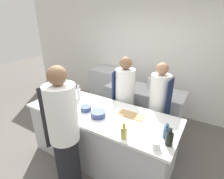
# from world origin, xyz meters

# --- Properties ---
(ground_plane) EXTENTS (16.00, 16.00, 0.00)m
(ground_plane) POSITION_xyz_m (0.00, 0.00, 0.00)
(ground_plane) COLOR #605B56
(wall_back) EXTENTS (8.00, 0.06, 2.80)m
(wall_back) POSITION_xyz_m (0.00, 2.13, 1.40)
(wall_back) COLOR silver
(wall_back) RESTS_ON ground_plane
(prep_counter) EXTENTS (2.41, 0.92, 0.90)m
(prep_counter) POSITION_xyz_m (0.00, 0.00, 0.45)
(prep_counter) COLOR #B7BABC
(prep_counter) RESTS_ON ground_plane
(pass_counter) EXTENTS (1.61, 0.64, 0.90)m
(pass_counter) POSITION_xyz_m (0.25, 1.23, 0.45)
(pass_counter) COLOR #B7BABC
(pass_counter) RESTS_ON ground_plane
(oven_range) EXTENTS (0.71, 0.64, 1.00)m
(oven_range) POSITION_xyz_m (-1.02, 1.76, 0.50)
(oven_range) COLOR #B7BABC
(oven_range) RESTS_ON ground_plane
(chef_at_prep_near) EXTENTS (0.43, 0.42, 1.80)m
(chef_at_prep_near) POSITION_xyz_m (-0.08, -0.69, 0.90)
(chef_at_prep_near) COLOR black
(chef_at_prep_near) RESTS_ON ground_plane
(chef_at_stove) EXTENTS (0.34, 0.32, 1.62)m
(chef_at_stove) POSITION_xyz_m (0.70, 0.73, 0.82)
(chef_at_stove) COLOR black
(chef_at_stove) RESTS_ON ground_plane
(chef_at_pass_far) EXTENTS (0.38, 0.36, 1.65)m
(chef_at_pass_far) POSITION_xyz_m (0.07, 0.68, 0.83)
(chef_at_pass_far) COLOR black
(chef_at_pass_far) RESTS_ON ground_plane
(bottle_olive_oil) EXTENTS (0.09, 0.09, 0.22)m
(bottle_olive_oil) POSITION_xyz_m (1.11, -0.21, 0.99)
(bottle_olive_oil) COLOR black
(bottle_olive_oil) RESTS_ON prep_counter
(bottle_vinegar) EXTENTS (0.08, 0.08, 0.20)m
(bottle_vinegar) POSITION_xyz_m (1.05, -0.09, 0.98)
(bottle_vinegar) COLOR #2D5175
(bottle_vinegar) RESTS_ON prep_counter
(bottle_wine) EXTENTS (0.08, 0.08, 0.21)m
(bottle_wine) POSITION_xyz_m (0.61, -0.37, 0.99)
(bottle_wine) COLOR #B2A84C
(bottle_wine) RESTS_ON prep_counter
(bottle_cooking_oil) EXTENTS (0.07, 0.07, 0.26)m
(bottle_cooking_oil) POSITION_xyz_m (-0.59, 0.18, 1.01)
(bottle_cooking_oil) COLOR silver
(bottle_cooking_oil) RESTS_ON prep_counter
(bottle_sauce) EXTENTS (0.08, 0.08, 0.27)m
(bottle_sauce) POSITION_xyz_m (-0.99, 0.34, 1.01)
(bottle_sauce) COLOR #19471E
(bottle_sauce) RESTS_ON prep_counter
(bowl_mixing_large) EXTENTS (0.17, 0.17, 0.07)m
(bowl_mixing_large) POSITION_xyz_m (-0.22, -0.09, 0.94)
(bowl_mixing_large) COLOR navy
(bowl_mixing_large) RESTS_ON prep_counter
(bowl_prep_small) EXTENTS (0.22, 0.22, 0.09)m
(bowl_prep_small) POSITION_xyz_m (0.05, -0.13, 0.94)
(bowl_prep_small) COLOR navy
(bowl_prep_small) RESTS_ON prep_counter
(bowl_ceramic_blue) EXTENTS (0.27, 0.27, 0.05)m
(bowl_ceramic_blue) POSITION_xyz_m (-0.70, -0.11, 0.93)
(bowl_ceramic_blue) COLOR navy
(bowl_ceramic_blue) RESTS_ON prep_counter
(cup) EXTENTS (0.10, 0.10, 0.08)m
(cup) POSITION_xyz_m (1.00, -0.34, 0.94)
(cup) COLOR white
(cup) RESTS_ON prep_counter
(cutting_board) EXTENTS (0.39, 0.19, 0.01)m
(cutting_board) POSITION_xyz_m (0.46, 0.15, 0.91)
(cutting_board) COLOR tan
(cutting_board) RESTS_ON prep_counter
(stockpot) EXTENTS (0.22, 0.22, 0.22)m
(stockpot) POSITION_xyz_m (0.37, 1.36, 1.01)
(stockpot) COLOR #B7BABC
(stockpot) RESTS_ON pass_counter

